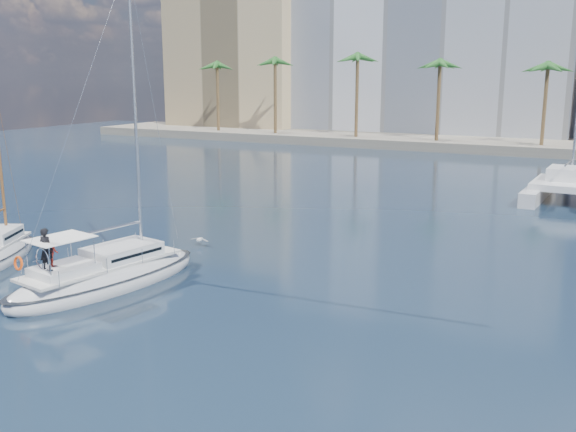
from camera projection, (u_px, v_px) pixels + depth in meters
The scene contains 9 objects.
ground at pixel (255, 279), 30.11m from camera, with size 160.00×160.00×0.00m, color black.
quay at pixel (490, 144), 83.02m from camera, with size 120.00×14.00×1.20m, color gray.
building_modern at pixel (428, 44), 95.91m from camera, with size 42.00×16.00×28.00m, color silver.
building_tan_left at pixel (243, 65), 106.42m from camera, with size 22.00×14.00×22.00m, color tan.
palm_left at pixel (247, 69), 92.58m from camera, with size 3.60×3.60×12.30m.
palm_centre at pixel (490, 67), 77.46m from camera, with size 3.60×3.60×12.30m.
main_sloop at pixel (106, 276), 28.97m from camera, with size 4.95×10.45×14.91m.
catamaran at pixel (568, 186), 48.97m from camera, with size 5.86×10.93×15.73m.
seagull at pixel (200, 240), 36.06m from camera, with size 1.16×0.50×0.21m.
Camera 1 is at (14.48, -24.90, 9.38)m, focal length 40.00 mm.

